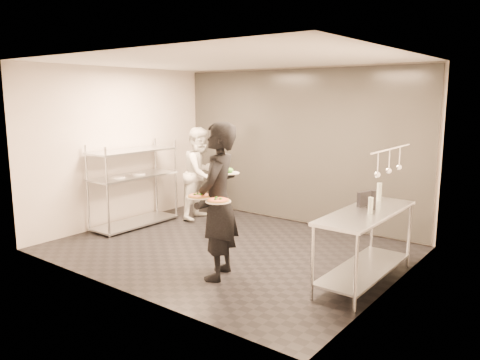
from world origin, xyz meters
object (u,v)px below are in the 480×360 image
Objects in this scene: pizza_plate_far at (218,201)px; pos_monitor at (366,199)px; bottle_dark at (373,200)px; salad_plate at (228,172)px; waiter at (218,201)px; prep_counter at (366,234)px; chef at (201,173)px; pass_rack at (134,183)px; bottle_green at (379,192)px; bottle_clear at (371,205)px; pizza_plate_near at (199,196)px.

pos_monitor is at bearing 47.92° from pizza_plate_far.
salad_plate is at bearing -154.19° from bottle_dark.
pos_monitor is (1.49, 0.92, -0.32)m from salad_plate.
waiter reaches higher than pizza_plate_far.
pizza_plate_far is at bearing 18.23° from waiter.
chef reaches higher than prep_counter.
pos_monitor is 1.09× the size of bottle_dark.
pos_monitor is (-0.12, 0.24, 0.39)m from prep_counter.
prep_counter is 0.91× the size of waiter.
pass_rack is 0.93× the size of chef.
bottle_dark reaches higher than bottle_green.
pos_monitor is (3.61, -0.86, 0.15)m from chef.
waiter is 0.44m from salad_plate.
waiter is at bearing -131.74° from bottle_green.
pass_rack is at bearing 141.37° from chef.
bottle_dark is (1.60, 1.06, 0.05)m from waiter.
pizza_plate_near is at bearing -149.45° from bottle_clear.
chef is 3.02m from pizza_plate_near.
prep_counter is 5.63× the size of pizza_plate_near.
salad_plate is at bearing 115.67° from pizza_plate_far.
salad_plate is 1.48× the size of bottle_clear.
bottle_clear is (1.46, 1.08, -0.05)m from pizza_plate_far.
pizza_plate_near is 0.53m from salad_plate.
bottle_green is at bearing 107.90° from pos_monitor.
salad_plate reaches higher than pizza_plate_near.
bottle_dark is (0.15, -0.13, 0.03)m from pos_monitor.
pizza_plate_near is 2.10m from pos_monitor.
pizza_plate_near and bottle_clear have the same top height.
pos_monitor is (1.26, 1.40, -0.05)m from pizza_plate_far.
bottle_dark is (-0.04, 0.19, 0.02)m from bottle_clear.
pizza_plate_near is (-0.15, -0.18, 0.08)m from waiter.
pizza_plate_near is at bearing -120.41° from pos_monitor.
bottle_green is at bearing 42.15° from salad_plate.
pass_rack is 4.41m from bottle_clear.
bottle_clear is (1.64, 0.88, 0.02)m from waiter.
pos_monitor is (1.44, 1.19, 0.02)m from waiter.
waiter is at bearing -146.28° from bottle_dark.
pos_monitor is at bearing 140.05° from bottle_dark.
prep_counter is at bearing 0.03° from pass_rack.
bottle_clear is at bearing 95.29° from waiter.
salad_plate is at bearing 77.24° from pizza_plate_near.
bottle_clear is (1.69, 0.61, -0.32)m from salad_plate.
pizza_plate_near is 1.36× the size of bottle_green.
salad_plate is at bearing -160.24° from bottle_clear.
bottle_clear is (1.79, 1.06, -0.06)m from pizza_plate_near.
pos_monitor reaches higher than prep_counter.
waiter is 8.46× the size of bottle_green.
prep_counter is at bearing -80.55° from bottle_green.
waiter is 1.15× the size of chef.
bottle_dark is at bearing 42.00° from pizza_plate_far.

